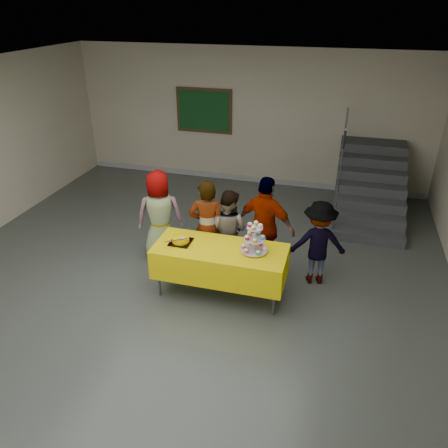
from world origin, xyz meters
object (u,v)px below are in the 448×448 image
object	(u,v)px
schoolchild_a	(160,216)
schoolchild_b	(207,228)
cupcake_stand	(254,240)
schoolchild_d	(265,227)
bear_cake	(181,239)
schoolchild_e	(318,243)
noticeboard	(204,111)
bake_table	(220,261)
schoolchild_c	(228,230)
staircase	(369,187)

from	to	relation	value
schoolchild_a	schoolchild_b	size ratio (longest dim) A/B	0.99
cupcake_stand	schoolchild_d	world-z (taller)	schoolchild_d
bear_cake	schoolchild_e	world-z (taller)	schoolchild_e
schoolchild_d	noticeboard	world-z (taller)	noticeboard
bake_table	schoolchild_c	bearing A→B (deg)	96.20
staircase	cupcake_stand	bearing A→B (deg)	-114.58
bear_cake	noticeboard	world-z (taller)	noticeboard
bake_table	schoolchild_b	bearing A→B (deg)	124.35
schoolchild_d	schoolchild_e	world-z (taller)	schoolchild_d
schoolchild_c	bake_table	bearing A→B (deg)	109.96
cupcake_stand	schoolchild_a	world-z (taller)	schoolchild_a
staircase	schoolchild_d	bearing A→B (deg)	-119.25
schoolchild_e	staircase	bearing A→B (deg)	-117.35
bear_cake	schoolchild_a	size ratio (longest dim) A/B	0.24
bake_table	bear_cake	world-z (taller)	bear_cake
schoolchild_a	schoolchild_b	bearing A→B (deg)	146.37
cupcake_stand	schoolchild_b	world-z (taller)	schoolchild_b
schoolchild_c	noticeboard	bearing A→B (deg)	-53.27
staircase	noticeboard	world-z (taller)	noticeboard
schoolchild_a	bake_table	bearing A→B (deg)	129.01
noticeboard	bear_cake	bearing A→B (deg)	-76.50
schoolchild_a	noticeboard	world-z (taller)	noticeboard
cupcake_stand	bear_cake	size ratio (longest dim) A/B	1.24
cupcake_stand	bear_cake	world-z (taller)	cupcake_stand
bear_cake	staircase	world-z (taller)	staircase
schoolchild_c	schoolchild_e	world-z (taller)	schoolchild_c
schoolchild_c	staircase	distance (m)	3.60
bake_table	schoolchild_c	xyz separation A→B (m)	(-0.08, 0.70, 0.12)
schoolchild_c	noticeboard	distance (m)	4.13
bake_table	schoolchild_b	world-z (taller)	schoolchild_b
bake_table	schoolchild_b	distance (m)	0.67
schoolchild_c	schoolchild_e	bearing A→B (deg)	-166.35
schoolchild_d	staircase	bearing A→B (deg)	-105.74
bear_cake	staircase	size ratio (longest dim) A/B	0.15
schoolchild_a	schoolchild_d	xyz separation A→B (m)	(1.73, -0.00, 0.04)
schoolchild_a	staircase	size ratio (longest dim) A/B	0.63
schoolchild_b	noticeboard	xyz separation A→B (m)	(-1.29, 3.88, 0.83)
schoolchild_c	schoolchild_e	distance (m)	1.38
schoolchild_c	staircase	size ratio (longest dim) A/B	0.56
schoolchild_e	staircase	size ratio (longest dim) A/B	0.55
bake_table	noticeboard	world-z (taller)	noticeboard
schoolchild_b	schoolchild_e	distance (m)	1.68
bake_table	schoolchild_a	world-z (taller)	schoolchild_a
schoolchild_d	cupcake_stand	bearing A→B (deg)	101.29
bear_cake	schoolchild_a	distance (m)	0.97
cupcake_stand	schoolchild_a	xyz separation A→B (m)	(-1.70, 0.70, -0.19)
bake_table	cupcake_stand	size ratio (longest dim) A/B	4.22
schoolchild_b	noticeboard	distance (m)	4.17
schoolchild_c	schoolchild_e	size ratio (longest dim) A/B	1.01
staircase	schoolchild_c	bearing A→B (deg)	-127.12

